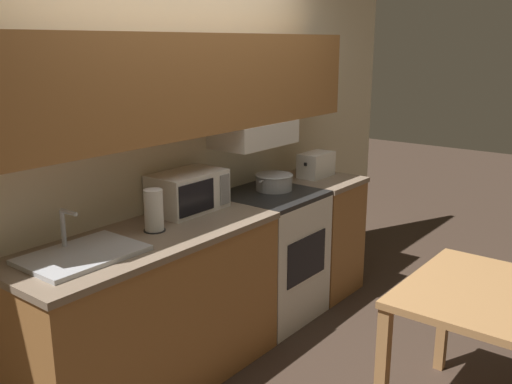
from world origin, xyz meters
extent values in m
plane|color=#3D2D23|center=(0.00, 0.00, 0.00)|extent=(16.00, 16.00, 0.00)
cube|color=beige|center=(0.00, 0.03, 1.27)|extent=(5.16, 0.05, 2.55)
cube|color=#A36B38|center=(0.00, -0.16, 1.68)|extent=(2.76, 0.32, 0.58)
cube|color=white|center=(0.53, -0.16, 1.31)|extent=(0.61, 0.34, 0.16)
cube|color=#A36B38|center=(-0.59, -0.31, 0.44)|extent=(1.58, 0.62, 0.87)
cube|color=#84705B|center=(-0.59, -0.31, 0.89)|extent=(1.60, 0.64, 0.04)
cube|color=#A36B38|center=(1.13, -0.31, 0.44)|extent=(0.51, 0.62, 0.87)
cube|color=#84705B|center=(1.13, -0.31, 0.89)|extent=(0.53, 0.64, 0.04)
cube|color=white|center=(0.53, -0.31, 0.44)|extent=(0.65, 0.61, 0.88)
cube|color=black|center=(0.53, -0.31, 0.89)|extent=(0.65, 0.61, 0.03)
cube|color=black|center=(0.53, -0.62, 0.51)|extent=(0.45, 0.01, 0.31)
cylinder|color=black|center=(0.39, -0.43, 0.91)|extent=(0.09, 0.09, 0.01)
cylinder|color=black|center=(0.68, -0.43, 0.91)|extent=(0.09, 0.09, 0.01)
cylinder|color=black|center=(0.39, -0.18, 0.91)|extent=(0.09, 0.09, 0.01)
cylinder|color=black|center=(0.68, -0.18, 0.91)|extent=(0.09, 0.09, 0.01)
cylinder|color=#B7BABF|center=(0.62, -0.27, 0.96)|extent=(0.26, 0.26, 0.11)
torus|color=#B7BABF|center=(0.62, -0.27, 1.02)|extent=(0.27, 0.27, 0.01)
cylinder|color=#B7BABF|center=(0.47, -0.27, 1.00)|extent=(0.05, 0.01, 0.01)
cylinder|color=#B7BABF|center=(0.77, -0.27, 1.00)|extent=(0.05, 0.01, 0.01)
cube|color=white|center=(-0.11, -0.15, 1.03)|extent=(0.46, 0.29, 0.24)
cube|color=black|center=(-0.19, -0.30, 1.03)|extent=(0.29, 0.01, 0.19)
cube|color=gray|center=(0.06, -0.30, 1.03)|extent=(0.08, 0.01, 0.19)
cube|color=white|center=(1.15, -0.28, 1.00)|extent=(0.29, 0.17, 0.19)
cube|color=black|center=(1.00, -0.28, 1.03)|extent=(0.01, 0.02, 0.02)
cube|color=black|center=(1.05, -0.28, 1.09)|extent=(0.04, 0.12, 0.01)
cube|color=black|center=(1.12, -0.28, 1.09)|extent=(0.04, 0.12, 0.01)
cube|color=black|center=(1.19, -0.28, 1.09)|extent=(0.04, 0.12, 0.01)
cube|color=black|center=(1.25, -0.28, 1.09)|extent=(0.04, 0.12, 0.01)
cube|color=#B7BABF|center=(-1.00, -0.31, 0.92)|extent=(0.56, 0.39, 0.02)
cube|color=#4C4F54|center=(-1.00, -0.33, 0.93)|extent=(0.48, 0.29, 0.01)
cylinder|color=#B7BABF|center=(-1.00, -0.16, 1.03)|extent=(0.02, 0.02, 0.19)
cylinder|color=#B7BABF|center=(-1.00, -0.22, 1.12)|extent=(0.02, 0.12, 0.02)
cylinder|color=black|center=(-0.51, -0.28, 0.91)|extent=(0.12, 0.12, 0.01)
cylinder|color=white|center=(-0.51, -0.28, 1.03)|extent=(0.11, 0.11, 0.23)
cube|color=#B27F4C|center=(0.19, -1.93, 0.74)|extent=(0.89, 0.84, 0.04)
cube|color=#B27F4C|center=(-0.22, -1.55, 0.36)|extent=(0.06, 0.06, 0.72)
cube|color=#B27F4C|center=(0.60, -1.55, 0.36)|extent=(0.06, 0.06, 0.72)
camera|label=1|loc=(-2.51, -2.57, 1.92)|focal=40.00mm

